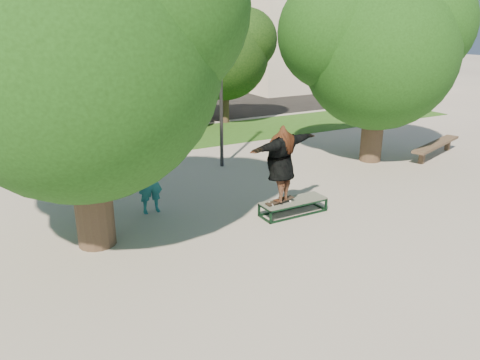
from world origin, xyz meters
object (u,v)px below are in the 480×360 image
lamppost (221,74)px  car_dark (6,110)px  grind_box (293,207)px  bystander (150,180)px  tree_left (70,41)px  bench (436,145)px  tree_right (377,43)px  car_silver_b (118,101)px  car_grey (172,103)px  car_silver_a (23,113)px

lamppost → car_dark: 12.74m
lamppost → grind_box: size_ratio=3.39×
bystander → tree_left: bearing=-147.5°
bench → lamppost: bearing=141.4°
tree_left → tree_right: bearing=11.0°
car_dark → car_silver_b: bearing=-1.9°
tree_right → lamppost: tree_right is taller
tree_left → car_dark: 15.34m
car_grey → car_silver_b: car_grey is taller
grind_box → car_silver_b: size_ratio=0.38×
tree_left → car_grey: (6.79, 12.48, -3.59)m
car_grey → car_silver_b: size_ratio=1.26×
lamppost → car_grey: (1.50, 8.58, -2.32)m
bystander → car_dark: bearing=100.9°
tree_left → car_silver_a: bearing=90.6°
car_silver_a → tree_left: bearing=-84.9°
tree_right → lamppost: 5.36m
car_grey → bench: bearing=-53.6°
grind_box → bench: size_ratio=0.54×
bench → car_silver_a: size_ratio=0.69×
bench → car_silver_a: bearing=118.8°
bystander → bench: 11.01m
grind_box → car_silver_a: car_silver_a is taller
grind_box → car_silver_b: 16.04m
car_silver_a → car_dark: (-0.57, 1.70, -0.05)m
car_dark → car_grey: size_ratio=0.79×
car_grey → lamppost: bearing=-91.4°
tree_right → car_grey: (-3.42, 10.49, -3.27)m
bench → car_silver_a: 17.70m
tree_left → car_grey: tree_left is taller
grind_box → car_dark: bearing=110.0°
lamppost → bench: (7.50, -2.79, -2.72)m
tree_right → bystander: (-8.42, -0.87, -3.20)m
lamppost → car_silver_a: 11.00m
bench → car_grey: car_grey is taller
car_silver_b → bench: bearing=-53.4°
lamppost → bystander: bearing=-141.5°
bench → car_grey: bearing=99.6°
grind_box → car_silver_b: car_silver_b is taller
bench → car_silver_b: 16.23m
bench → car_grey: (-6.00, 11.37, 0.39)m
car_silver_a → car_grey: (6.93, -0.70, 0.00)m
grind_box → bench: (7.80, 1.91, 0.24)m
bench → car_dark: bearing=116.2°
bench → tree_right: bearing=143.0°
lamppost → car_silver_b: size_ratio=1.30×
car_dark → bench: bearing=-51.1°
tree_right → bystander: 9.05m
tree_right → grind_box: bearing=-151.9°
bystander → bench: bearing=0.5°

